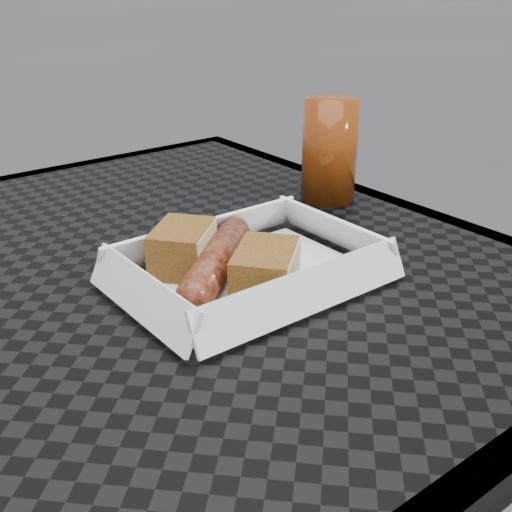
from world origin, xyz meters
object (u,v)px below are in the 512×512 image
(food_tray, at_px, (250,279))
(drink_glass, at_px, (330,150))
(patio_table, at_px, (124,338))
(bratwurst, at_px, (217,261))

(food_tray, height_order, drink_glass, drink_glass)
(patio_table, height_order, bratwurst, bratwurst)
(food_tray, xyz_separation_m, bratwurst, (-0.02, 0.02, 0.02))
(food_tray, relative_size, bratwurst, 1.50)
(patio_table, relative_size, bratwurst, 5.45)
(drink_glass, bearing_deg, patio_table, -174.15)
(patio_table, bearing_deg, food_tray, -44.21)
(drink_glass, bearing_deg, bratwurst, -157.09)
(patio_table, bearing_deg, bratwurst, -45.73)
(food_tray, relative_size, drink_glass, 1.66)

